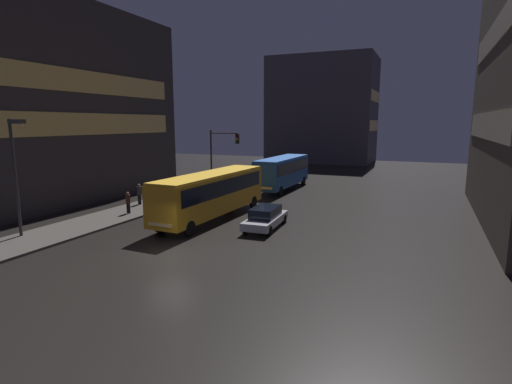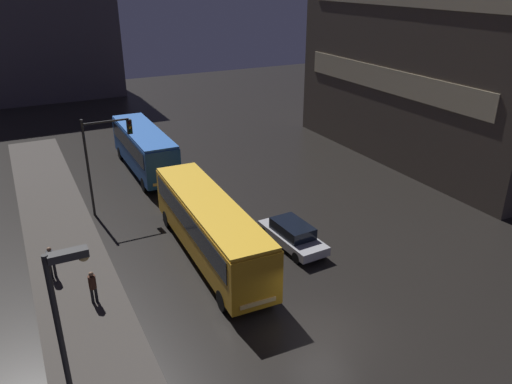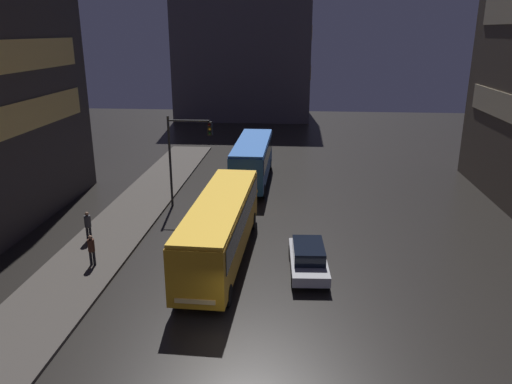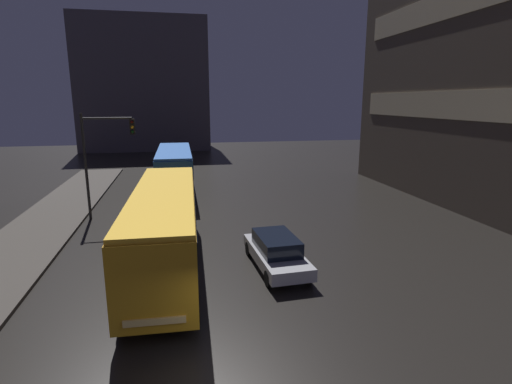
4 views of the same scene
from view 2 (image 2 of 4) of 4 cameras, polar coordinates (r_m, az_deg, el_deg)
ground_plane at (r=22.57m, az=7.80°, el=-15.60°), size 120.00×120.00×0.00m
sidewalk_left at (r=27.96m, az=-20.31°, el=-8.34°), size 4.00×48.00×0.15m
building_right_block at (r=43.35m, az=20.45°, el=16.86°), size 10.07×23.50×20.19m
building_far_backdrop at (r=69.39m, az=-24.08°, el=17.60°), size 18.07×12.00×18.27m
bus_near at (r=26.57m, az=-5.32°, el=-3.60°), size 2.87×12.08×3.37m
bus_far at (r=39.31m, az=-12.68°, el=5.15°), size 2.60×10.41×3.38m
car_taxi at (r=28.24m, az=4.18°, el=-4.85°), size 2.05×4.78×1.44m
pedestrian_near at (r=26.99m, az=-22.39°, el=-7.18°), size 0.46×0.46×1.73m
pedestrian_mid at (r=24.47m, az=-18.17°, el=-10.04°), size 0.36×0.36×1.65m
traffic_light_main at (r=32.23m, az=-17.11°, el=4.59°), size 3.01×0.35×6.29m
street_lamp_sidewalk at (r=16.12m, az=-20.82°, el=-13.63°), size 1.25×0.36×7.02m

